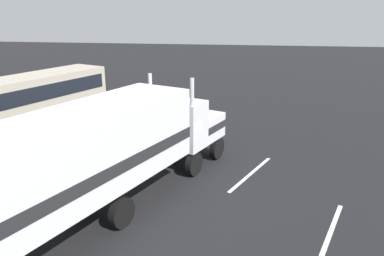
% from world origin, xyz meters
% --- Properties ---
extents(ground_plane, '(120.00, 120.00, 0.00)m').
position_xyz_m(ground_plane, '(0.00, 0.00, 0.00)').
color(ground_plane, black).
extents(lane_stripe_near, '(4.07, 1.97, 0.01)m').
position_xyz_m(lane_stripe_near, '(-0.64, -3.50, 0.01)').
color(lane_stripe_near, silver).
rests_on(lane_stripe_near, ground_plane).
extents(lane_stripe_mid, '(4.16, 1.74, 0.01)m').
position_xyz_m(lane_stripe_mid, '(-5.14, -6.15, 0.01)').
color(lane_stripe_mid, silver).
rests_on(lane_stripe_mid, ground_plane).
extents(semi_truck, '(14.03, 7.74, 4.50)m').
position_xyz_m(semi_truck, '(-5.18, 1.95, 2.52)').
color(semi_truck, white).
rests_on(semi_truck, ground_plane).
extents(person_bystander, '(0.40, 0.48, 1.63)m').
position_xyz_m(person_bystander, '(-1.41, 3.26, 0.89)').
color(person_bystander, '#2D3347').
rests_on(person_bystander, ground_plane).
extents(parked_bus, '(11.14, 6.56, 3.40)m').
position_xyz_m(parked_bus, '(3.53, 9.92, 2.07)').
color(parked_bus, '#BFB29E').
rests_on(parked_bus, ground_plane).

